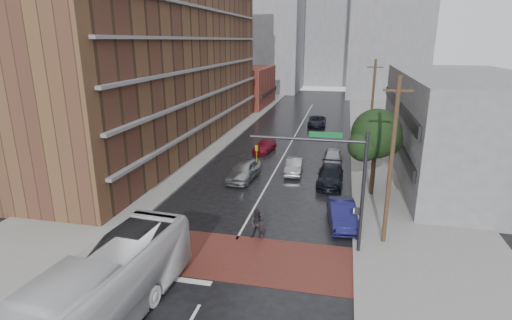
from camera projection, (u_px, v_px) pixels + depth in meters
The scene contains 24 objects.
ground at pixel (225, 260), 22.29m from camera, with size 160.00×160.00×0.00m, color black.
crosswalk at pixel (227, 256), 22.75m from camera, with size 14.00×5.00×0.02m, color maroon.
sidewalk_west at pixel (193, 142), 48.03m from camera, with size 9.00×90.00×0.15m, color gray.
sidewalk_east at pixel (393, 153), 43.24m from camera, with size 9.00×90.00×0.15m, color gray.
apartment_block at pixel (163, 19), 43.61m from camera, with size 10.00×44.00×28.00m, color brown.
storefront_west at pixel (247, 87), 74.26m from camera, with size 8.00×16.00×7.00m, color brown.
building_east at pixel (461, 124), 36.25m from camera, with size 11.00×26.00×9.00m, color gray.
distant_tower_west at pixel (263, 22), 93.51m from camera, with size 18.00×16.00×32.00m, color gray.
distant_tower_east at pixel (391, 9), 81.49m from camera, with size 16.00×14.00×36.00m, color gray.
distant_tower_center at pixel (326, 40), 107.63m from camera, with size 12.00×10.00×24.00m, color gray.
street_tree at pixel (376, 137), 30.40m from camera, with size 4.20×4.10×6.90m.
signal_mast at pixel (337, 174), 22.04m from camera, with size 6.50×0.30×7.20m.
utility_pole_near at pixel (391, 162), 22.72m from camera, with size 1.60×0.26×10.00m.
utility_pole_far at pixel (372, 107), 41.41m from camera, with size 1.60×0.26×10.00m.
transit_bus at pixel (93, 300), 16.17m from camera, with size 2.85×12.19×3.40m, color silver.
pedestrian_a at pixel (262, 228), 24.57m from camera, with size 0.53×0.35×1.45m, color black.
pedestrian_b at pixel (258, 224), 24.56m from camera, with size 0.92×0.72×1.90m, color black.
car_travel_a at pixel (244, 170), 34.99m from camera, with size 2.02×5.02×1.71m, color #979A9E.
car_travel_b at pixel (294, 166), 36.70m from camera, with size 1.44×4.13×1.36m, color #A1A4A8.
car_travel_c at pixel (265, 146), 43.98m from camera, with size 1.70×4.17×1.21m, color maroon.
suv_travel at pixel (317, 121), 56.81m from camera, with size 2.42×5.25×1.46m, color black.
car_parked_near at pixel (342, 214), 26.43m from camera, with size 1.65×4.75×1.56m, color #151549.
car_parked_mid at pixel (330, 176), 33.89m from camera, with size 2.14×5.25×1.52m, color black.
car_parked_far at pixel (333, 157), 39.21m from camera, with size 1.86×4.63×1.58m, color #A0A3A8.
Camera 1 is at (6.00, -18.87, 11.80)m, focal length 28.00 mm.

